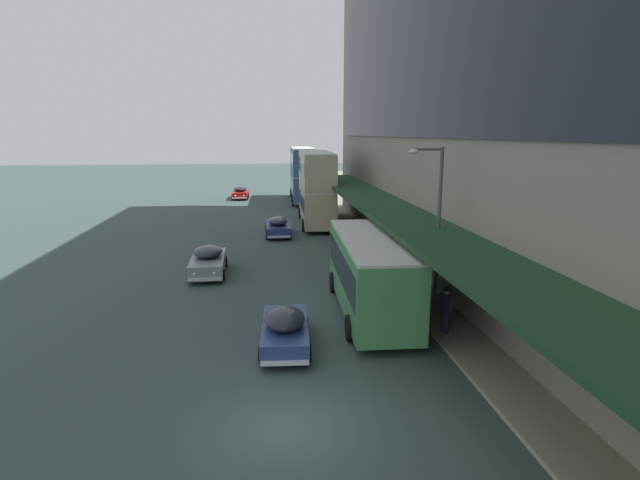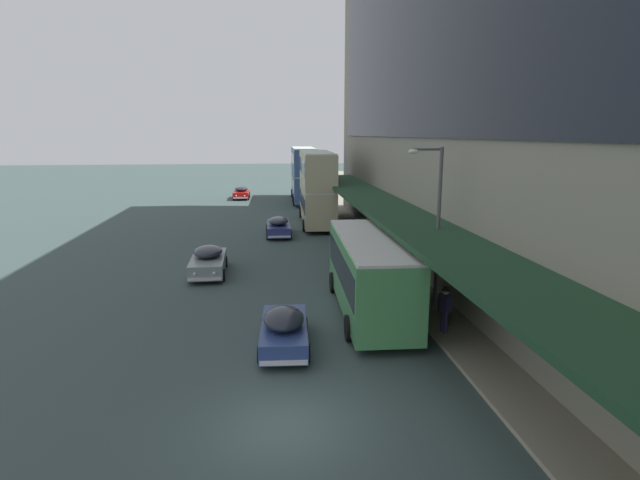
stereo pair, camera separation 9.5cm
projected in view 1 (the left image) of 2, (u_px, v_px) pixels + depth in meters
ground at (287, 427)px, 13.51m from camera, size 240.00×240.00×0.00m
transit_bus_kerbside_front at (316, 186)px, 43.01m from camera, size 3.03×10.52×6.25m
transit_bus_kerbside_rear at (303, 173)px, 57.66m from camera, size 3.04×11.58×6.17m
transit_bus_kerbside_far at (370, 270)px, 21.70m from camera, size 3.06×9.34×3.42m
sedan_far_back at (240, 193)px, 60.44m from camera, size 2.01×4.35×1.47m
sedan_second_mid at (285, 329)px, 18.39m from camera, size 1.98×4.41×1.51m
sedan_oncoming_rear at (208, 261)px, 28.09m from camera, size 2.03×4.77×1.55m
sedan_second_near at (278, 226)px, 38.62m from camera, size 1.89×4.70×1.48m
pedestrian_at_kerb at (446, 307)px, 19.35m from camera, size 0.39×0.57×1.86m
street_lamp at (435, 218)px, 21.12m from camera, size 1.50×0.28×7.10m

